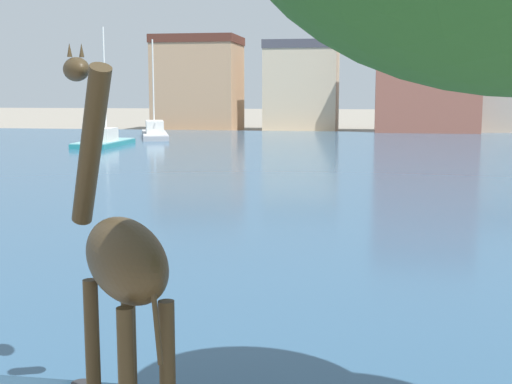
{
  "coord_description": "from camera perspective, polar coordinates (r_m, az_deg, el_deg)",
  "views": [
    {
      "loc": [
        1.67,
        -1.51,
        3.95
      ],
      "look_at": [
        -0.31,
        10.25,
        2.2
      ],
      "focal_mm": 48.41,
      "sensor_mm": 36.0,
      "label": 1
    }
  ],
  "objects": [
    {
      "name": "harbor_water",
      "position": [
        35.33,
        6.79,
        2.16
      ],
      "size": [
        84.66,
        54.65,
        0.34
      ],
      "primitive_type": "cube",
      "color": "#2D5170",
      "rests_on": "ground"
    },
    {
      "name": "giraffe_statue",
      "position": [
        6.83,
        -11.11,
        -5.96
      ],
      "size": [
        1.91,
        2.2,
        4.47
      ],
      "color": "#382B19",
      "rests_on": "ground"
    },
    {
      "name": "sailboat_teal",
      "position": [
        47.26,
        -12.27,
        4.0
      ],
      "size": [
        2.33,
        6.88,
        8.09
      ],
      "color": "teal",
      "rests_on": "ground"
    },
    {
      "name": "sailboat_grey",
      "position": [
        55.0,
        -8.4,
        4.73
      ],
      "size": [
        4.89,
        9.71,
        7.89
      ],
      "color": "#939399",
      "rests_on": "ground"
    },
    {
      "name": "townhouse_narrow_midrow",
      "position": [
        69.13,
        -4.78,
        8.91
      ],
      "size": [
        8.14,
        6.9,
        9.26
      ],
      "color": "tan",
      "rests_on": "ground"
    },
    {
      "name": "townhouse_end_terrace",
      "position": [
        67.88,
        3.82,
        8.69
      ],
      "size": [
        7.03,
        6.19,
        8.68
      ],
      "color": "#C6B293",
      "rests_on": "ground"
    },
    {
      "name": "townhouse_tall_gabled",
      "position": [
        64.77,
        13.88,
        9.99
      ],
      "size": [
        9.06,
        8.14,
        12.09
      ],
      "color": "#8E5142",
      "rests_on": "ground"
    }
  ]
}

